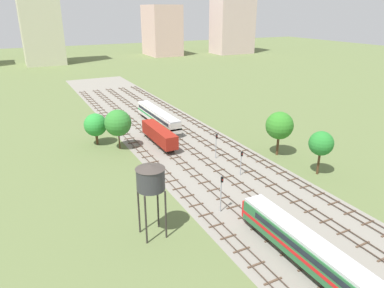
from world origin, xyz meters
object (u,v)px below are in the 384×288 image
object	(u,v)px
passenger_coach_centre_left_mid	(158,116)
signal_post_mid	(216,143)
signal_post_near	(221,189)
signal_post_nearest	(241,160)
freight_boxcar_left_near	(159,134)
water_tower	(151,178)
diesel_railcar_left_nearest	(305,247)

from	to	relation	value
passenger_coach_centre_left_mid	signal_post_mid	distance (m)	24.86
passenger_coach_centre_left_mid	signal_post_near	bearing A→B (deg)	-99.56
signal_post_nearest	signal_post_near	distance (m)	12.93
freight_boxcar_left_near	passenger_coach_centre_left_mid	distance (m)	13.52
freight_boxcar_left_near	water_tower	world-z (taller)	water_tower
signal_post_mid	signal_post_nearest	bearing A→B (deg)	-90.00
diesel_railcar_left_nearest	signal_post_nearest	distance (m)	24.16
signal_post_nearest	signal_post_near	bearing A→B (deg)	-137.13
freight_boxcar_left_near	signal_post_mid	bearing A→B (deg)	-59.56
water_tower	signal_post_mid	size ratio (longest dim) A/B	1.93
signal_post_nearest	signal_post_mid	xyz separation A→B (m)	(0.00, 8.61, 0.31)
freight_boxcar_left_near	signal_post_near	distance (m)	29.58
passenger_coach_centre_left_mid	water_tower	bearing A→B (deg)	-112.66
freight_boxcar_left_near	signal_post_nearest	size ratio (longest dim) A/B	2.99
diesel_railcar_left_nearest	signal_post_near	bearing A→B (deg)	99.39
diesel_railcar_left_nearest	freight_boxcar_left_near	bearing A→B (deg)	89.99
signal_post_nearest	passenger_coach_centre_left_mid	bearing A→B (deg)	94.06
diesel_railcar_left_nearest	signal_post_mid	bearing A→B (deg)	77.38
freight_boxcar_left_near	signal_post_nearest	bearing A→B (deg)	-71.07
water_tower	signal_post_mid	distance (m)	27.74
freight_boxcar_left_near	signal_post_mid	distance (m)	14.02
signal_post_near	signal_post_nearest	bearing A→B (deg)	42.87
water_tower	signal_post_near	xyz separation A→B (m)	(10.84, 0.85, -4.58)
freight_boxcar_left_near	water_tower	bearing A→B (deg)	-113.56
freight_boxcar_left_near	passenger_coach_centre_left_mid	xyz separation A→B (m)	(4.73, 12.67, 0.16)
passenger_coach_centre_left_mid	signal_post_nearest	xyz separation A→B (m)	(2.37, -33.35, 0.39)
water_tower	signal_post_nearest	xyz separation A→B (m)	(20.31, 9.63, -5.21)
diesel_railcar_left_nearest	freight_boxcar_left_near	world-z (taller)	diesel_railcar_left_nearest
signal_post_nearest	freight_boxcar_left_near	bearing A→B (deg)	108.93
freight_boxcar_left_near	signal_post_nearest	distance (m)	21.87
passenger_coach_centre_left_mid	water_tower	distance (m)	46.91
passenger_coach_centre_left_mid	signal_post_near	size ratio (longest dim) A/B	3.82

